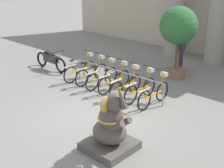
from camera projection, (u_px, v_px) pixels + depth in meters
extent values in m
plane|color=slate|center=(99.00, 117.00, 9.32)|extent=(60.00, 60.00, 0.00)
cylinder|color=gray|center=(176.00, 3.00, 15.03)|extent=(0.92, 0.92, 5.00)
cylinder|color=gray|center=(220.00, 7.00, 13.64)|extent=(0.92, 0.92, 5.00)
cylinder|color=gray|center=(79.00, 69.00, 12.43)|extent=(0.05, 0.05, 0.75)
cylinder|color=gray|center=(163.00, 95.00, 9.91)|extent=(0.05, 0.05, 0.75)
cylinder|color=gray|center=(117.00, 70.00, 11.04)|extent=(4.10, 0.04, 0.04)
torus|color=black|center=(89.00, 69.00, 12.51)|extent=(0.05, 0.67, 0.67)
torus|color=black|center=(71.00, 75.00, 11.83)|extent=(0.05, 0.67, 0.67)
cube|color=orange|center=(80.00, 71.00, 12.15)|extent=(0.04, 0.88, 0.04)
cube|color=#BCBCBC|center=(70.00, 66.00, 11.70)|extent=(0.06, 0.56, 0.03)
cylinder|color=orange|center=(72.00, 68.00, 11.80)|extent=(0.03, 0.03, 0.54)
cube|color=black|center=(72.00, 60.00, 11.70)|extent=(0.08, 0.18, 0.04)
cylinder|color=orange|center=(88.00, 60.00, 12.35)|extent=(0.03, 0.03, 0.74)
cylinder|color=black|center=(88.00, 51.00, 12.21)|extent=(0.48, 0.03, 0.03)
cube|color=#BCBCBC|center=(90.00, 54.00, 12.33)|extent=(0.20, 0.16, 0.14)
torus|color=black|center=(101.00, 72.00, 12.18)|extent=(0.05, 0.67, 0.67)
torus|color=black|center=(82.00, 78.00, 11.50)|extent=(0.05, 0.67, 0.67)
cube|color=orange|center=(92.00, 74.00, 11.82)|extent=(0.04, 0.88, 0.04)
cube|color=#BCBCBC|center=(82.00, 69.00, 11.38)|extent=(0.06, 0.56, 0.03)
cylinder|color=orange|center=(84.00, 71.00, 11.47)|extent=(0.03, 0.03, 0.54)
cube|color=black|center=(83.00, 63.00, 11.37)|extent=(0.08, 0.18, 0.04)
cylinder|color=orange|center=(100.00, 63.00, 12.02)|extent=(0.03, 0.03, 0.74)
cylinder|color=black|center=(100.00, 54.00, 11.88)|extent=(0.48, 0.03, 0.03)
cube|color=#BCBCBC|center=(102.00, 57.00, 12.00)|extent=(0.20, 0.16, 0.14)
torus|color=black|center=(111.00, 75.00, 11.78)|extent=(0.05, 0.67, 0.67)
torus|color=black|center=(92.00, 82.00, 11.10)|extent=(0.05, 0.67, 0.67)
cube|color=orange|center=(102.00, 77.00, 11.43)|extent=(0.04, 0.88, 0.04)
cube|color=#BCBCBC|center=(92.00, 73.00, 10.98)|extent=(0.06, 0.56, 0.03)
cylinder|color=orange|center=(94.00, 74.00, 11.08)|extent=(0.03, 0.03, 0.54)
cube|color=black|center=(94.00, 67.00, 10.97)|extent=(0.08, 0.18, 0.04)
cylinder|color=orange|center=(110.00, 66.00, 11.62)|extent=(0.03, 0.03, 0.74)
cylinder|color=black|center=(110.00, 57.00, 11.49)|extent=(0.48, 0.03, 0.03)
cube|color=#BCBCBC|center=(112.00, 60.00, 11.61)|extent=(0.20, 0.16, 0.14)
torus|color=black|center=(123.00, 79.00, 11.44)|extent=(0.05, 0.67, 0.67)
torus|color=black|center=(105.00, 86.00, 10.76)|extent=(0.05, 0.67, 0.67)
cube|color=orange|center=(114.00, 81.00, 11.08)|extent=(0.04, 0.88, 0.04)
cube|color=#BCBCBC|center=(105.00, 76.00, 10.64)|extent=(0.06, 0.56, 0.03)
cylinder|color=orange|center=(107.00, 78.00, 10.73)|extent=(0.03, 0.03, 0.54)
cube|color=black|center=(107.00, 70.00, 10.63)|extent=(0.08, 0.18, 0.04)
cylinder|color=orange|center=(123.00, 70.00, 11.28)|extent=(0.03, 0.03, 0.74)
cylinder|color=black|center=(123.00, 60.00, 11.15)|extent=(0.48, 0.03, 0.03)
cube|color=#BCBCBC|center=(124.00, 63.00, 11.26)|extent=(0.20, 0.16, 0.14)
torus|color=black|center=(135.00, 83.00, 11.03)|extent=(0.05, 0.67, 0.67)
torus|color=black|center=(116.00, 91.00, 10.35)|extent=(0.05, 0.67, 0.67)
cube|color=orange|center=(126.00, 85.00, 10.67)|extent=(0.04, 0.88, 0.04)
cube|color=#BCBCBC|center=(116.00, 81.00, 10.22)|extent=(0.06, 0.56, 0.03)
cylinder|color=orange|center=(118.00, 82.00, 10.32)|extent=(0.03, 0.03, 0.54)
cube|color=black|center=(118.00, 74.00, 10.22)|extent=(0.08, 0.18, 0.04)
cylinder|color=orange|center=(134.00, 74.00, 10.87)|extent=(0.03, 0.03, 0.74)
cylinder|color=black|center=(134.00, 63.00, 10.73)|extent=(0.48, 0.03, 0.03)
cube|color=#BCBCBC|center=(136.00, 67.00, 10.85)|extent=(0.20, 0.16, 0.14)
torus|color=black|center=(149.00, 87.00, 10.70)|extent=(0.05, 0.67, 0.67)
torus|color=black|center=(131.00, 95.00, 10.02)|extent=(0.05, 0.67, 0.67)
cube|color=orange|center=(140.00, 89.00, 10.34)|extent=(0.04, 0.88, 0.04)
cube|color=#BCBCBC|center=(131.00, 85.00, 9.90)|extent=(0.06, 0.56, 0.03)
cylinder|color=orange|center=(133.00, 86.00, 10.00)|extent=(0.03, 0.03, 0.54)
cube|color=black|center=(133.00, 78.00, 9.89)|extent=(0.08, 0.18, 0.04)
cylinder|color=orange|center=(149.00, 77.00, 10.54)|extent=(0.03, 0.03, 0.74)
cylinder|color=black|center=(149.00, 67.00, 10.41)|extent=(0.48, 0.03, 0.03)
cube|color=#BCBCBC|center=(151.00, 70.00, 10.53)|extent=(0.20, 0.16, 0.14)
torus|color=black|center=(162.00, 92.00, 10.29)|extent=(0.05, 0.67, 0.67)
torus|color=black|center=(144.00, 101.00, 9.62)|extent=(0.05, 0.67, 0.67)
cube|color=orange|center=(154.00, 94.00, 9.94)|extent=(0.04, 0.88, 0.04)
cube|color=#BCBCBC|center=(145.00, 90.00, 9.49)|extent=(0.06, 0.56, 0.03)
cylinder|color=orange|center=(146.00, 92.00, 9.59)|extent=(0.03, 0.03, 0.54)
cube|color=black|center=(147.00, 83.00, 9.48)|extent=(0.08, 0.18, 0.04)
cylinder|color=orange|center=(162.00, 81.00, 10.13)|extent=(0.03, 0.03, 0.74)
cylinder|color=black|center=(163.00, 71.00, 10.00)|extent=(0.48, 0.03, 0.03)
cube|color=#BCBCBC|center=(164.00, 74.00, 10.12)|extent=(0.20, 0.16, 0.14)
cube|color=#4C4742|center=(110.00, 145.00, 7.68)|extent=(1.14, 1.14, 0.20)
ellipsoid|color=#4C423D|center=(110.00, 132.00, 7.54)|extent=(0.88, 0.78, 0.57)
ellipsoid|color=#4C423D|center=(111.00, 118.00, 7.37)|extent=(0.62, 0.57, 0.72)
sphere|color=#4C423D|center=(114.00, 102.00, 7.14)|extent=(0.47, 0.47, 0.47)
ellipsoid|color=#B79333|center=(119.00, 99.00, 7.34)|extent=(0.08, 0.33, 0.39)
ellipsoid|color=#B79333|center=(105.00, 105.00, 7.02)|extent=(0.08, 0.33, 0.39)
cone|color=#4C423D|center=(121.00, 97.00, 6.94)|extent=(0.40, 0.17, 0.58)
cylinder|color=#4C423D|center=(124.00, 123.00, 7.30)|extent=(0.46, 0.16, 0.41)
cylinder|color=#4C423D|center=(116.00, 127.00, 7.13)|extent=(0.46, 0.16, 0.41)
torus|color=#B79333|center=(111.00, 118.00, 7.37)|extent=(0.65, 0.65, 0.05)
torus|color=black|center=(61.00, 65.00, 12.98)|extent=(0.66, 0.09, 0.66)
torus|color=black|center=(42.00, 59.00, 13.82)|extent=(0.66, 0.09, 0.66)
cube|color=#2D2D33|center=(51.00, 58.00, 13.34)|extent=(0.79, 0.22, 0.32)
ellipsoid|color=#2D2D33|center=(52.00, 54.00, 13.20)|extent=(0.40, 0.20, 0.20)
cube|color=black|center=(48.00, 53.00, 13.38)|extent=(0.36, 0.18, 0.08)
cylinder|color=#99999E|center=(59.00, 59.00, 12.91)|extent=(0.04, 0.04, 0.56)
cylinder|color=black|center=(59.00, 52.00, 12.81)|extent=(0.03, 0.55, 0.03)
cylinder|color=#383342|center=(182.00, 60.00, 13.39)|extent=(0.11, 0.11, 0.86)
cylinder|color=#383342|center=(180.00, 61.00, 13.27)|extent=(0.11, 0.11, 0.86)
cube|color=#333338|center=(182.00, 43.00, 13.06)|extent=(0.20, 0.32, 0.64)
sphere|color=tan|center=(183.00, 32.00, 12.89)|extent=(0.23, 0.23, 0.23)
cylinder|color=#333338|center=(184.00, 41.00, 13.18)|extent=(0.07, 0.07, 0.58)
cylinder|color=#333338|center=(180.00, 43.00, 12.91)|extent=(0.07, 0.07, 0.58)
cylinder|color=brown|center=(175.00, 73.00, 12.56)|extent=(0.80, 0.80, 0.34)
cylinder|color=brown|center=(176.00, 55.00, 12.29)|extent=(0.10, 0.10, 1.17)
sphere|color=#2D6633|center=(179.00, 25.00, 11.87)|extent=(1.46, 1.46, 1.46)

